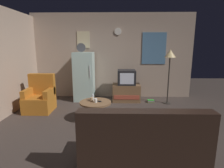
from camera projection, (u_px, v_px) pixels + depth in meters
ground_plane at (109, 127)px, 3.87m from camera, size 12.00×12.00×0.00m
wall_with_art at (112, 56)px, 5.98m from camera, size 5.20×0.12×2.71m
fridge at (84, 76)px, 5.69m from camera, size 0.60×0.62×1.77m
tv_stand at (126, 93)px, 5.67m from camera, size 0.84×0.53×0.53m
crt_tv at (126, 77)px, 5.57m from camera, size 0.54×0.51×0.44m
standing_lamp at (170, 58)px, 5.21m from camera, size 0.32×0.32×1.59m
coffee_table at (96, 111)px, 4.20m from camera, size 0.72×0.72×0.45m
wine_glass at (93, 97)px, 4.23m from camera, size 0.05×0.05×0.15m
mug_ceramic_white at (96, 100)px, 4.10m from camera, size 0.08×0.08×0.09m
mug_ceramic_tan at (92, 99)px, 4.18m from camera, size 0.08×0.08×0.09m
remote_control at (98, 101)px, 4.15m from camera, size 0.16×0.09×0.02m
armchair at (40, 98)px, 4.82m from camera, size 0.68×0.68×0.96m
couch at (142, 146)px, 2.56m from camera, size 1.70×0.80×0.92m
book_stack at (151, 101)px, 5.57m from camera, size 0.20×0.16×0.08m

